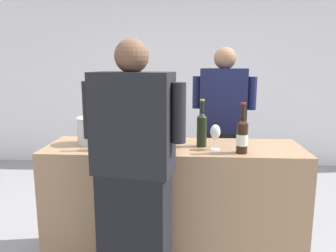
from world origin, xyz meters
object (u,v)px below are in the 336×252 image
wine_bottle_4 (177,127)px  wine_bottle_9 (111,132)px  wine_bottle_5 (202,128)px  person_guest (134,186)px  person_server (222,141)px  wine_bottle_2 (124,127)px  wine_bottle_8 (165,125)px  wine_glass (215,133)px  wine_bottle_3 (242,136)px  wine_bottle_6 (168,135)px  wine_bottle_7 (135,130)px  ice_bucket (91,131)px  wine_bottle_1 (150,130)px  wine_bottle_0 (138,125)px

wine_bottle_4 → wine_bottle_9: size_ratio=0.99×
wine_bottle_5 → person_guest: (-0.41, -0.54, -0.25)m
person_server → wine_bottle_2: bearing=-144.9°
wine_bottle_8 → wine_glass: 0.44m
wine_bottle_3 → person_server: 0.84m
wine_bottle_3 → wine_bottle_6: wine_bottle_3 is taller
wine_bottle_7 → ice_bucket: 0.35m
wine_glass → person_server: size_ratio=0.11×
wine_bottle_4 → person_guest: (-0.23, -0.62, -0.24)m
wine_bottle_3 → wine_bottle_9: size_ratio=1.01×
wine_bottle_5 → wine_bottle_6: 0.28m
wine_bottle_1 → wine_bottle_9: size_ratio=0.93×
wine_bottle_3 → person_guest: bearing=-151.6°
wine_bottle_9 → person_guest: 0.51m
wine_bottle_2 → wine_bottle_6: (0.35, -0.21, -0.02)m
wine_bottle_9 → wine_glass: 0.73m
wine_bottle_5 → wine_bottle_9: bearing=-167.3°
wine_bottle_4 → person_server: bearing=53.9°
wine_bottle_3 → wine_bottle_7: size_ratio=1.03×
wine_bottle_3 → wine_bottle_9: bearing=178.5°
wine_bottle_4 → wine_bottle_8: wine_bottle_8 is taller
wine_bottle_9 → ice_bucket: size_ratio=1.61×
wine_bottle_4 → person_server: person_server is taller
wine_bottle_3 → wine_bottle_8: same height
wine_bottle_3 → person_server: person_server is taller
wine_bottle_2 → wine_bottle_5: 0.60m
wine_bottle_7 → wine_bottle_8: 0.28m
wine_bottle_0 → wine_bottle_5: (0.49, -0.16, 0.02)m
wine_bottle_0 → wine_bottle_9: (-0.15, -0.31, 0.01)m
wine_bottle_6 → wine_bottle_0: bearing=129.9°
wine_bottle_1 → wine_bottle_3: wine_bottle_3 is taller
wine_bottle_6 → wine_bottle_8: wine_bottle_8 is taller
wine_bottle_7 → person_server: size_ratio=0.20×
wine_bottle_8 → person_guest: person_guest is taller
wine_bottle_7 → wine_bottle_8: (0.21, 0.19, 0.01)m
wine_bottle_9 → person_guest: size_ratio=0.21×
person_guest → wine_bottle_3: bearing=28.4°
wine_bottle_2 → wine_bottle_8: wine_bottle_8 is taller
wine_bottle_6 → person_guest: 0.49m
wine_bottle_3 → wine_bottle_1: bearing=164.4°
wine_bottle_3 → wine_bottle_5: 0.32m
wine_bottle_8 → wine_bottle_9: 0.47m
ice_bucket → person_server: bearing=30.7°
wine_bottle_3 → wine_bottle_8: bearing=149.9°
wine_bottle_0 → ice_bucket: 0.37m
wine_bottle_5 → wine_bottle_6: size_ratio=1.16×
wine_bottle_7 → wine_bottle_5: bearing=4.8°
wine_bottle_3 → wine_bottle_6: size_ratio=1.15×
wine_bottle_3 → wine_glass: 0.19m
wine_bottle_1 → wine_bottle_9: bearing=-148.8°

